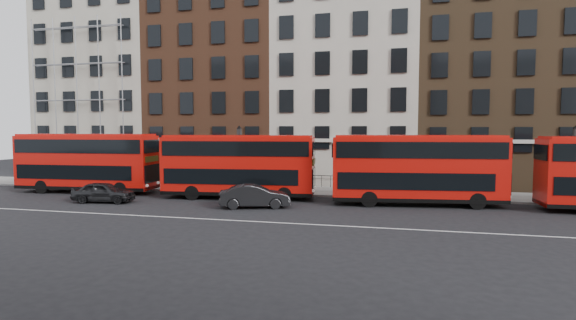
% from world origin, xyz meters
% --- Properties ---
extents(ground, '(120.00, 120.00, 0.00)m').
position_xyz_m(ground, '(0.00, 0.00, 0.00)').
color(ground, black).
rests_on(ground, ground).
extents(pavement, '(80.00, 5.00, 0.15)m').
position_xyz_m(pavement, '(0.00, 10.50, 0.07)').
color(pavement, gray).
rests_on(pavement, ground).
extents(kerb, '(80.00, 0.30, 0.16)m').
position_xyz_m(kerb, '(0.00, 8.00, 0.08)').
color(kerb, gray).
rests_on(kerb, ground).
extents(road_centre_line, '(70.00, 0.12, 0.01)m').
position_xyz_m(road_centre_line, '(0.00, -2.00, 0.01)').
color(road_centre_line, white).
rests_on(road_centre_line, ground).
extents(building_terrace, '(64.00, 11.95, 22.00)m').
position_xyz_m(building_terrace, '(-0.31, 17.88, 10.24)').
color(building_terrace, '#AFAA98').
rests_on(building_terrace, ground).
extents(bus_a, '(11.55, 3.45, 4.79)m').
position_xyz_m(bus_a, '(-19.85, 5.77, 2.57)').
color(bus_a, red).
rests_on(bus_a, ground).
extents(bus_b, '(11.48, 3.92, 4.73)m').
position_xyz_m(bus_b, '(-6.76, 5.77, 2.54)').
color(bus_b, red).
rests_on(bus_b, ground).
extents(bus_c, '(11.61, 4.05, 4.78)m').
position_xyz_m(bus_c, '(6.05, 5.77, 2.56)').
color(bus_c, red).
rests_on(bus_c, ground).
extents(car_rear, '(4.49, 2.33, 1.46)m').
position_xyz_m(car_rear, '(-15.38, 1.76, 0.73)').
color(car_rear, black).
rests_on(car_rear, ground).
extents(car_front, '(4.91, 3.02, 1.53)m').
position_xyz_m(car_front, '(-4.32, 2.25, 0.76)').
color(car_front, black).
rests_on(car_front, ground).
extents(lamp_post_left, '(0.44, 0.44, 5.33)m').
position_xyz_m(lamp_post_left, '(-7.88, 9.20, 3.08)').
color(lamp_post_left, black).
rests_on(lamp_post_left, pavement).
extents(lamp_post_right, '(0.44, 0.44, 5.33)m').
position_xyz_m(lamp_post_right, '(16.72, 8.94, 3.08)').
color(lamp_post_right, black).
rests_on(lamp_post_right, pavement).
extents(iron_railings, '(6.60, 0.06, 1.00)m').
position_xyz_m(iron_railings, '(0.00, 12.70, 0.65)').
color(iron_railings, black).
rests_on(iron_railings, pavement).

